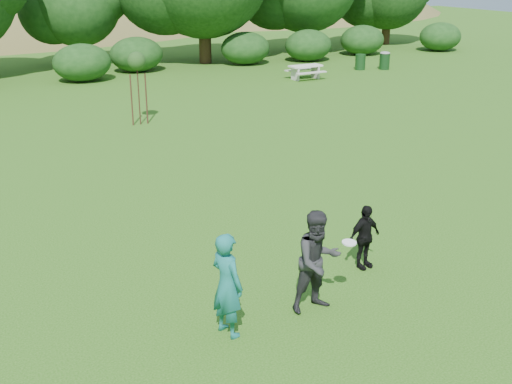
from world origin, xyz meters
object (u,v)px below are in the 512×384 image
player_grey (318,261)px  picnic_table (305,70)px  trash_can_near (360,62)px  trash_can_lidded (385,60)px  player_teal (227,285)px  player_black (364,237)px  sapling (137,63)px

player_grey → picnic_table: size_ratio=1.09×
trash_can_near → trash_can_lidded: trash_can_lidded is taller
player_grey → trash_can_near: 27.99m
player_teal → trash_can_near: size_ratio=2.11×
player_black → trash_can_near: 26.11m
player_teal → sapling: bearing=-28.2°
trash_can_near → sapling: (-15.79, -6.55, 1.97)m
player_black → picnic_table: size_ratio=0.78×
player_black → sapling: bearing=83.2°
sapling → picnic_table: 12.58m
trash_can_near → sapling: bearing=-157.5°
sapling → player_black: bearing=-89.8°
player_black → trash_can_near: size_ratio=1.56×
player_grey → player_teal: bearing=179.6°
player_grey → player_black: bearing=28.4°
player_grey → trash_can_near: bearing=51.8°
player_teal → trash_can_lidded: (20.73, 21.14, -0.41)m
picnic_table → trash_can_lidded: bearing=5.4°
sapling → trash_can_lidded: bearing=19.2°
picnic_table → trash_can_lidded: 5.94m
player_teal → player_black: size_ratio=1.36×
trash_can_near → sapling: size_ratio=0.32×
sapling → trash_can_near: bearing=22.5°
player_teal → trash_can_near: player_teal is taller
player_grey → picnic_table: bearing=58.5°
trash_can_near → picnic_table: trash_can_near is taller
player_grey → player_black: size_ratio=1.40×
sapling → picnic_table: bearing=25.7°
player_black → sapling: sapling is taller
player_black → trash_can_near: (15.75, 20.82, -0.25)m
trash_can_lidded → player_grey: bearing=-131.8°
player_teal → picnic_table: (14.82, 20.58, -0.43)m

